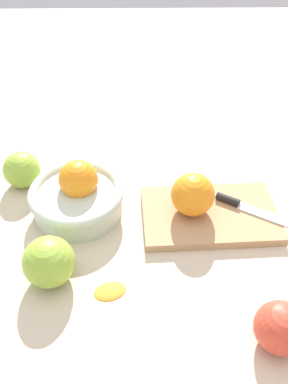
{
  "coord_description": "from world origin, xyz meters",
  "views": [
    {
      "loc": [
        0.01,
        -0.47,
        0.56
      ],
      "look_at": [
        0.02,
        0.09,
        0.04
      ],
      "focal_mm": 38.28,
      "sensor_mm": 36.0,
      "label": 1
    }
  ],
  "objects_px": {
    "cutting_board": "(210,215)",
    "knife": "(244,206)",
    "orange_on_board": "(193,195)",
    "bowl": "(77,196)",
    "apple_front_left": "(49,262)",
    "apple_front_right": "(281,328)",
    "apple_back_left": "(22,170)"
  },
  "relations": [
    {
      "from": "bowl",
      "to": "apple_front_left",
      "type": "relative_size",
      "value": 2.13
    },
    {
      "from": "apple_front_right",
      "to": "cutting_board",
      "type": "bearing_deg",
      "value": 104.47
    },
    {
      "from": "orange_on_board",
      "to": "apple_back_left",
      "type": "xyz_separation_m",
      "value": [
        -0.33,
        0.1,
        -0.02
      ]
    },
    {
      "from": "cutting_board",
      "to": "bowl",
      "type": "bearing_deg",
      "value": 173.85
    },
    {
      "from": "apple_front_right",
      "to": "apple_front_left",
      "type": "distance_m",
      "value": 0.35
    },
    {
      "from": "bowl",
      "to": "knife",
      "type": "xyz_separation_m",
      "value": [
        0.31,
        -0.02,
        -0.01
      ]
    },
    {
      "from": "bowl",
      "to": "orange_on_board",
      "type": "distance_m",
      "value": 0.21
    },
    {
      "from": "orange_on_board",
      "to": "apple_front_left",
      "type": "distance_m",
      "value": 0.27
    },
    {
      "from": "apple_front_right",
      "to": "bowl",
      "type": "bearing_deg",
      "value": 138.77
    },
    {
      "from": "cutting_board",
      "to": "apple_front_right",
      "type": "bearing_deg",
      "value": -75.53
    },
    {
      "from": "bowl",
      "to": "orange_on_board",
      "type": "relative_size",
      "value": 2.24
    },
    {
      "from": "apple_back_left",
      "to": "apple_front_right",
      "type": "distance_m",
      "value": 0.55
    },
    {
      "from": "cutting_board",
      "to": "apple_front_left",
      "type": "xyz_separation_m",
      "value": [
        -0.27,
        -0.13,
        0.03
      ]
    },
    {
      "from": "apple_front_right",
      "to": "apple_front_left",
      "type": "height_order",
      "value": "apple_front_left"
    },
    {
      "from": "cutting_board",
      "to": "apple_front_right",
      "type": "relative_size",
      "value": 3.33
    },
    {
      "from": "orange_on_board",
      "to": "cutting_board",
      "type": "bearing_deg",
      "value": -7.52
    },
    {
      "from": "apple_back_left",
      "to": "orange_on_board",
      "type": "bearing_deg",
      "value": -16.56
    },
    {
      "from": "orange_on_board",
      "to": "apple_back_left",
      "type": "height_order",
      "value": "orange_on_board"
    },
    {
      "from": "bowl",
      "to": "orange_on_board",
      "type": "xyz_separation_m",
      "value": [
        0.21,
        -0.02,
        0.02
      ]
    },
    {
      "from": "orange_on_board",
      "to": "apple_front_right",
      "type": "distance_m",
      "value": 0.27
    },
    {
      "from": "knife",
      "to": "apple_front_left",
      "type": "bearing_deg",
      "value": -157.59
    },
    {
      "from": "bowl",
      "to": "orange_on_board",
      "type": "bearing_deg",
      "value": -5.92
    },
    {
      "from": "cutting_board",
      "to": "knife",
      "type": "height_order",
      "value": "knife"
    },
    {
      "from": "knife",
      "to": "apple_front_left",
      "type": "distance_m",
      "value": 0.37
    },
    {
      "from": "cutting_board",
      "to": "apple_back_left",
      "type": "relative_size",
      "value": 3.39
    },
    {
      "from": "bowl",
      "to": "apple_front_right",
      "type": "height_order",
      "value": "bowl"
    },
    {
      "from": "orange_on_board",
      "to": "knife",
      "type": "bearing_deg",
      "value": 2.34
    },
    {
      "from": "cutting_board",
      "to": "knife",
      "type": "distance_m",
      "value": 0.07
    },
    {
      "from": "orange_on_board",
      "to": "apple_front_left",
      "type": "relative_size",
      "value": 0.95
    },
    {
      "from": "cutting_board",
      "to": "orange_on_board",
      "type": "height_order",
      "value": "orange_on_board"
    },
    {
      "from": "cutting_board",
      "to": "orange_on_board",
      "type": "distance_m",
      "value": 0.06
    },
    {
      "from": "apple_back_left",
      "to": "apple_front_right",
      "type": "xyz_separation_m",
      "value": [
        0.43,
        -0.35,
        0.0
      ]
    }
  ]
}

